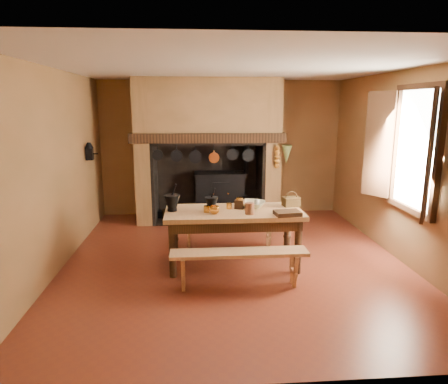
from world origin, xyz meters
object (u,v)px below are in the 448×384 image
object	(u,v)px
coffee_grinder	(240,203)
mixing_bowl	(252,204)
work_table	(234,219)
bench_front	(239,260)
wicker_basket	(291,201)
iron_range	(220,194)

from	to	relation	value
coffee_grinder	mixing_bowl	xyz separation A→B (m)	(0.19, 0.04, -0.03)
work_table	bench_front	xyz separation A→B (m)	(-0.00, -0.70, -0.34)
coffee_grinder	wicker_basket	xyz separation A→B (m)	(0.77, 0.08, -0.00)
bench_front	wicker_basket	world-z (taller)	wicker_basket
work_table	bench_front	distance (m)	0.78
work_table	coffee_grinder	size ratio (longest dim) A/B	9.70
iron_range	bench_front	distance (m)	3.36
iron_range	work_table	xyz separation A→B (m)	(0.02, -2.66, 0.22)
mixing_bowl	work_table	bearing A→B (deg)	-153.23
iron_range	wicker_basket	size ratio (longest dim) A/B	6.07
coffee_grinder	wicker_basket	bearing A→B (deg)	23.60
iron_range	bench_front	size ratio (longest dim) A/B	0.92
iron_range	bench_front	world-z (taller)	iron_range
work_table	coffee_grinder	bearing A→B (deg)	47.15
iron_range	mixing_bowl	xyz separation A→B (m)	(0.30, -2.52, 0.40)
work_table	wicker_basket	size ratio (longest dim) A/B	7.34
iron_range	bench_front	bearing A→B (deg)	-89.71
bench_front	coffee_grinder	size ratio (longest dim) A/B	8.76
coffee_grinder	wicker_basket	distance (m)	0.78
bench_front	coffee_grinder	world-z (taller)	coffee_grinder
wicker_basket	mixing_bowl	bearing A→B (deg)	172.84
iron_range	work_table	size ratio (longest dim) A/B	0.83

